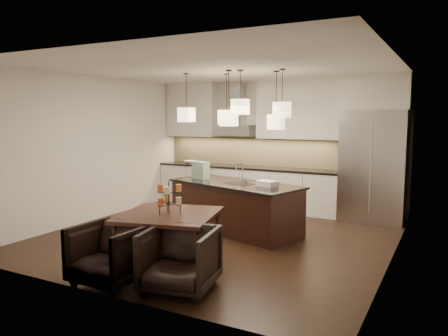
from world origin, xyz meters
The scene contains 37 objects.
floor centered at (0.00, 0.00, -0.01)m, with size 5.50×5.50×0.02m, color black.
ceiling centered at (0.00, 0.00, 2.81)m, with size 5.50×5.50×0.02m, color white.
wall_back centered at (0.00, 2.76, 1.40)m, with size 5.50×0.02×2.80m, color silver.
wall_front centered at (0.00, -2.76, 1.40)m, with size 5.50×0.02×2.80m, color silver.
wall_left centered at (-2.76, 0.00, 1.40)m, with size 0.02×5.50×2.80m, color silver.
wall_right centered at (2.76, 0.00, 1.40)m, with size 0.02×5.50×2.80m, color silver.
refrigerator centered at (2.10, 2.38, 1.07)m, with size 1.20×0.72×2.15m, color #B7B7BA.
fridge_panel centered at (2.10, 2.38, 2.47)m, with size 1.26×0.72×0.65m, color silver.
lower_cabinets centered at (-0.62, 2.43, 0.44)m, with size 4.21×0.62×0.88m, color silver.
countertop centered at (-0.62, 2.43, 0.90)m, with size 4.21×0.66×0.04m, color black.
backsplash centered at (-0.62, 2.73, 1.24)m, with size 4.21×0.02×0.63m, color #BCB385.
upper_cab_left centered at (-2.10, 2.57, 2.17)m, with size 1.25×0.35×1.25m, color silver.
upper_cab_right centered at (0.55, 2.57, 2.17)m, with size 1.86×0.35×1.25m, color silver.
hood_canopy centered at (-0.93, 2.48, 1.72)m, with size 0.90×0.52×0.24m, color #B7B7BA.
hood_chimney centered at (-0.93, 2.59, 2.32)m, with size 0.30×0.28×0.96m, color #B7B7BA.
fruit_bowl centered at (-2.07, 2.38, 0.95)m, with size 0.26×0.26×0.06m, color silver.
island_body centered at (0.08, 0.47, 0.41)m, with size 2.35×0.94×0.83m, color black.
island_top centered at (0.08, 0.47, 0.85)m, with size 2.43×1.02×0.04m, color black.
faucet centered at (0.19, 0.54, 1.04)m, with size 0.09×0.23×0.36m, color silver, non-canonical shape.
tote_bag centered at (-0.72, 0.62, 1.03)m, with size 0.32×0.17×0.32m, color #205A34.
food_container centered at (0.73, 0.36, 0.91)m, with size 0.32×0.23×0.09m, color silver.
dining_table centered at (0.13, -1.61, 0.37)m, with size 1.23×1.23×0.74m, color black, non-canonical shape.
candelabra centered at (0.13, -1.61, 0.95)m, with size 0.35×0.35×0.43m, color black, non-canonical shape.
candle_a centered at (0.26, -1.58, 0.91)m, with size 0.07×0.07×0.10m, color beige.
candle_b centered at (0.03, -1.51, 0.91)m, with size 0.07×0.07×0.10m, color orange.
candle_c centered at (0.09, -1.74, 0.91)m, with size 0.07×0.07×0.10m, color #AC5926.
candle_d centered at (0.21, -1.50, 1.07)m, with size 0.07×0.07×0.10m, color orange.
candle_e centered at (0.00, -1.62, 1.07)m, with size 0.07×0.07×0.10m, color #AC5926.
candle_f centered at (0.18, -1.73, 1.07)m, with size 0.07×0.07×0.10m, color beige.
armchair_left centered at (-0.17, -2.45, 0.37)m, with size 0.79×0.81×0.74m, color black.
armchair_right centered at (0.70, -2.23, 0.37)m, with size 0.79×0.82×0.74m, color black.
pendant_a centered at (-0.91, 0.44, 2.05)m, with size 0.24×0.24×0.26m, color beige.
pendant_b centered at (-0.29, 0.84, 2.01)m, with size 0.24×0.24×0.26m, color beige.
pendant_c centered at (0.22, 0.38, 2.19)m, with size 0.24×0.24×0.26m, color beige.
pendant_d centered at (0.70, 0.81, 1.93)m, with size 0.24×0.24×0.26m, color beige.
pendant_e centered at (0.90, 0.55, 2.13)m, with size 0.24×0.24×0.26m, color beige.
pendant_f centered at (0.04, 0.30, 1.99)m, with size 0.24×0.24×0.26m, color beige.
Camera 1 is at (3.45, -6.33, 2.03)m, focal length 35.00 mm.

